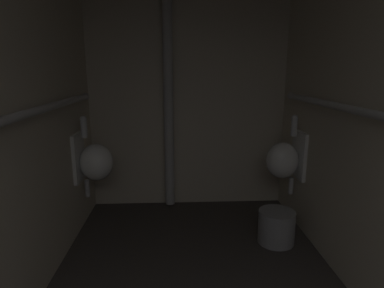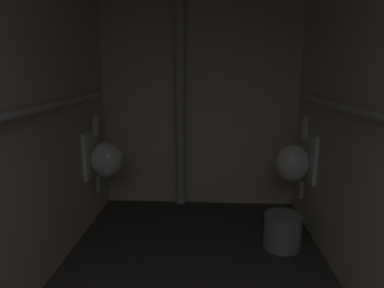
{
  "view_description": "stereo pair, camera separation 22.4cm",
  "coord_description": "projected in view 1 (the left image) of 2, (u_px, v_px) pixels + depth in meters",
  "views": [
    {
      "loc": [
        -0.13,
        0.01,
        1.45
      ],
      "look_at": [
        -0.02,
        2.2,
        0.95
      ],
      "focal_mm": 30.36,
      "sensor_mm": 36.0,
      "label": 1
    },
    {
      "loc": [
        0.1,
        0.01,
        1.45
      ],
      "look_at": [
        -0.02,
        2.2,
        0.95
      ],
      "focal_mm": 30.36,
      "sensor_mm": 36.0,
      "label": 2
    }
  ],
  "objects": [
    {
      "name": "urinal_left_mid",
      "position": [
        94.0,
        161.0,
        2.94
      ],
      "size": [
        0.32,
        0.3,
        0.76
      ],
      "color": "white"
    },
    {
      "name": "supply_pipe_left",
      "position": [
        13.0,
        118.0,
        1.67
      ],
      "size": [
        0.06,
        2.82,
        0.06
      ],
      "color": "#B2B2B2"
    },
    {
      "name": "urinal_right_mid",
      "position": [
        285.0,
        159.0,
        3.01
      ],
      "size": [
        0.32,
        0.3,
        0.76
      ],
      "color": "white"
    },
    {
      "name": "wall_back",
      "position": [
        188.0,
        94.0,
        3.4
      ],
      "size": [
        2.17,
        0.06,
        2.4
      ],
      "primitive_type": "cube",
      "color": "beige",
      "rests_on": "ground"
    },
    {
      "name": "standpipe_back_wall",
      "position": [
        168.0,
        95.0,
        3.29
      ],
      "size": [
        0.1,
        0.1,
        2.35
      ],
      "primitive_type": "cylinder",
      "color": "#B2B2B2",
      "rests_on": "ground"
    },
    {
      "name": "supply_pipe_right",
      "position": [
        379.0,
        116.0,
        1.74
      ],
      "size": [
        0.06,
        2.81,
        0.06
      ],
      "color": "#B2B2B2"
    },
    {
      "name": "waste_bin",
      "position": [
        276.0,
        227.0,
        2.77
      ],
      "size": [
        0.31,
        0.31,
        0.28
      ],
      "primitive_type": "cylinder",
      "color": "gray",
      "rests_on": "ground"
    }
  ]
}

